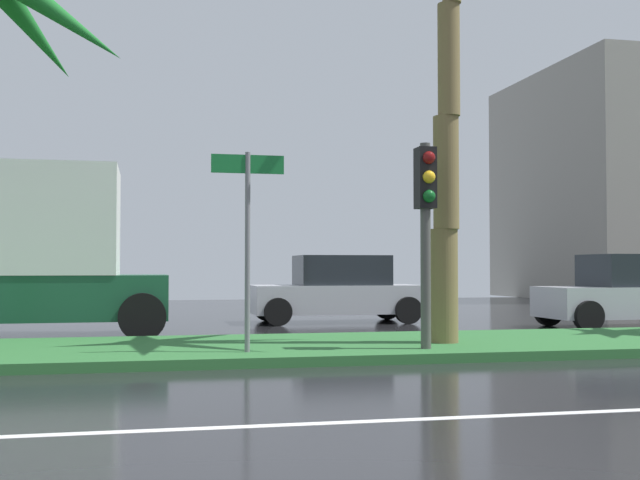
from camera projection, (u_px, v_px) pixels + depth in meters
ground_plane at (207, 351)px, 13.96m from camera, size 90.00×42.00×0.10m
near_lane_divider_stripe at (265, 426)px, 7.12m from camera, size 81.00×0.14×0.01m
median_strip at (212, 350)px, 12.99m from camera, size 85.50×4.00×0.15m
traffic_signal_median_right at (426, 207)px, 12.49m from camera, size 0.28×0.43×3.21m
street_name_sign at (248, 223)px, 12.01m from camera, size 1.10×0.08×3.00m
box_truck_lead at (9, 261)px, 16.07m from camera, size 6.40×2.64×3.46m
car_in_traffic_leading at (338, 290)px, 20.54m from camera, size 4.30×2.02×1.72m
car_in_traffic_second at (633, 292)px, 18.88m from camera, size 4.30×2.02×1.72m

